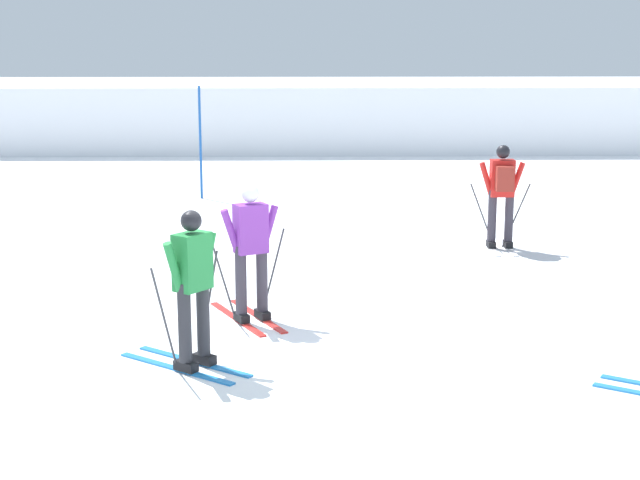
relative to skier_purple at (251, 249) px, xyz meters
name	(u,v)px	position (x,y,z in m)	size (l,w,h in m)	color
ground_plane	(292,357)	(0.51, -1.36, -0.92)	(120.00, 120.00, 0.00)	white
far_snow_ridge	(298,113)	(0.51, 19.58, 0.06)	(80.00, 6.88, 1.95)	white
skier_purple	(251,249)	(0.00, 0.00, 0.00)	(1.04, 1.60, 1.71)	red
skier_red	(502,191)	(3.88, 4.02, 0.04)	(1.00, 1.60, 1.71)	silver
skier_green	(192,285)	(-0.52, -1.71, 0.00)	(1.50, 1.26, 1.71)	#237AC6
trail_marker_pole	(200,143)	(-1.53, 9.03, 0.28)	(0.05, 0.05, 2.39)	#1E56AD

